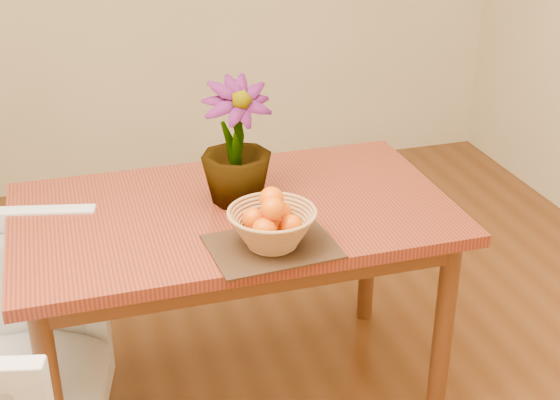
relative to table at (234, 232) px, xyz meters
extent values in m
cube|color=maroon|center=(0.00, 0.00, 0.07)|extent=(1.40, 0.80, 0.04)
cube|color=#502A12|center=(0.00, 0.00, 0.01)|extent=(1.28, 0.68, 0.08)
cylinder|color=#502A12|center=(0.62, -0.32, -0.31)|extent=(0.06, 0.06, 0.71)
cylinder|color=#502A12|center=(-0.62, 0.32, -0.31)|extent=(0.06, 0.06, 0.71)
cylinder|color=#502A12|center=(0.62, 0.32, -0.31)|extent=(0.06, 0.06, 0.71)
cube|color=#372414|center=(0.05, -0.28, 0.09)|extent=(0.38, 0.30, 0.01)
cylinder|color=#B47F4B|center=(0.05, -0.28, 0.10)|extent=(0.13, 0.13, 0.01)
sphere|color=#E95A03|center=(0.05, -0.28, 0.17)|extent=(0.06, 0.06, 0.06)
sphere|color=#E95A03|center=(0.09, -0.23, 0.17)|extent=(0.07, 0.07, 0.07)
sphere|color=#E95A03|center=(0.00, -0.24, 0.17)|extent=(0.06, 0.06, 0.06)
sphere|color=#E95A03|center=(0.01, -0.32, 0.17)|extent=(0.07, 0.07, 0.07)
sphere|color=#E95A03|center=(0.10, -0.31, 0.17)|extent=(0.06, 0.06, 0.06)
sphere|color=#E95A03|center=(0.06, -0.25, 0.23)|extent=(0.07, 0.07, 0.07)
sphere|color=#E95A03|center=(0.04, -0.31, 0.23)|extent=(0.07, 0.07, 0.07)
imported|color=#194E16|center=(0.03, 0.05, 0.29)|extent=(0.24, 0.24, 0.41)
camera|label=1|loc=(-0.49, -2.18, 1.22)|focal=50.00mm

